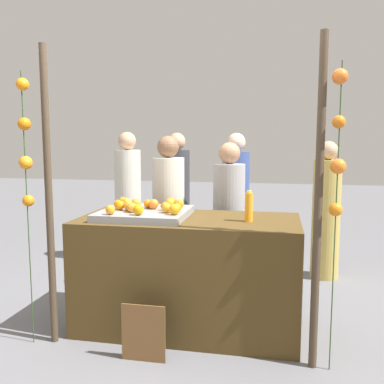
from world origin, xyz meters
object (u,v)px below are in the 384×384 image
at_px(orange_0, 174,209).
at_px(chalkboard_sign, 144,334).
at_px(juice_bottle, 249,207).
at_px(vendor_left, 169,221).
at_px(orange_1, 154,204).
at_px(vendor_right, 229,227).
at_px(stall_counter, 189,273).

relative_size(orange_0, chalkboard_sign, 0.20).
bearing_deg(orange_0, juice_bottle, 14.31).
relative_size(chalkboard_sign, vendor_left, 0.27).
bearing_deg(vendor_left, juice_bottle, -42.71).
distance_m(orange_1, vendor_left, 0.77).
relative_size(juice_bottle, chalkboard_sign, 0.57).
xyz_separation_m(chalkboard_sign, vendor_left, (-0.16, 1.37, 0.55)).
height_order(orange_0, orange_1, orange_0).
xyz_separation_m(orange_0, orange_1, (-0.24, 0.24, -0.00)).
bearing_deg(vendor_right, stall_counter, -109.33).
height_order(orange_0, juice_bottle, juice_bottle).
xyz_separation_m(orange_0, vendor_right, (0.33, 0.93, -0.32)).
bearing_deg(juice_bottle, orange_0, -165.69).
relative_size(stall_counter, chalkboard_sign, 4.19).
relative_size(orange_1, juice_bottle, 0.35).
height_order(stall_counter, vendor_right, vendor_right).
distance_m(orange_0, orange_1, 0.34).
bearing_deg(orange_0, orange_1, 135.46).
bearing_deg(vendor_right, orange_1, -129.25).
xyz_separation_m(orange_1, juice_bottle, (0.81, -0.09, 0.01)).
distance_m(stall_counter, juice_bottle, 0.78).
distance_m(juice_bottle, vendor_right, 0.89).
height_order(vendor_left, vendor_right, vendor_left).
bearing_deg(vendor_right, juice_bottle, -72.63).
bearing_deg(vendor_left, chalkboard_sign, -83.23).
bearing_deg(vendor_left, stall_counter, -64.00).
distance_m(orange_0, vendor_right, 1.04).
bearing_deg(juice_bottle, vendor_right, 107.37).
height_order(stall_counter, orange_0, orange_0).
xyz_separation_m(stall_counter, orange_0, (-0.07, -0.20, 0.57)).
relative_size(orange_0, vendor_left, 0.05).
height_order(orange_0, vendor_right, vendor_right).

